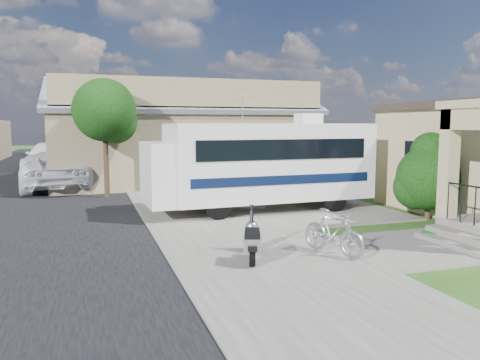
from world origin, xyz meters
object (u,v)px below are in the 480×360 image
object	(u,v)px
scooter	(252,240)
pickup_truck	(57,170)
shrub	(429,175)
bicycle	(333,235)
van	(50,158)
garden_hose	(430,236)
motorhome	(262,162)

from	to	relation	value
scooter	pickup_truck	size ratio (longest dim) A/B	0.25
pickup_truck	shrub	bearing A→B (deg)	132.12
scooter	bicycle	xyz separation A→B (m)	(1.78, -0.15, 0.02)
shrub	bicycle	world-z (taller)	shrub
van	scooter	bearing A→B (deg)	-71.33
shrub	garden_hose	distance (m)	3.06
van	garden_hose	world-z (taller)	van
scooter	motorhome	bearing A→B (deg)	86.15
motorhome	pickup_truck	distance (m)	10.52
bicycle	garden_hose	xyz separation A→B (m)	(3.02, 0.59, -0.40)
shrub	garden_hose	xyz separation A→B (m)	(-1.76, -2.18, -1.25)
scooter	garden_hose	size ratio (longest dim) A/B	4.14
motorhome	van	world-z (taller)	motorhome
scooter	pickup_truck	bearing A→B (deg)	127.15
motorhome	pickup_truck	world-z (taller)	motorhome
shrub	van	world-z (taller)	shrub
shrub	scooter	world-z (taller)	shrub
bicycle	van	xyz separation A→B (m)	(-7.06, 21.53, 0.39)
scooter	shrub	bearing A→B (deg)	40.56
pickup_truck	van	bearing A→B (deg)	-87.42
pickup_truck	van	world-z (taller)	van
shrub	pickup_truck	xyz separation A→B (m)	(-11.00, 10.81, -0.49)
motorhome	bicycle	size ratio (longest dim) A/B	4.62
van	pickup_truck	bearing A→B (deg)	-79.22
scooter	garden_hose	bearing A→B (deg)	24.03
pickup_truck	scooter	bearing A→B (deg)	104.93
scooter	bicycle	size ratio (longest dim) A/B	0.96
shrub	pickup_truck	distance (m)	15.43
shrub	van	bearing A→B (deg)	122.24
garden_hose	motorhome	bearing A→B (deg)	117.79
motorhome	bicycle	xyz separation A→B (m)	(-0.45, -5.48, -1.13)
scooter	garden_hose	xyz separation A→B (m)	(4.80, 0.44, -0.38)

